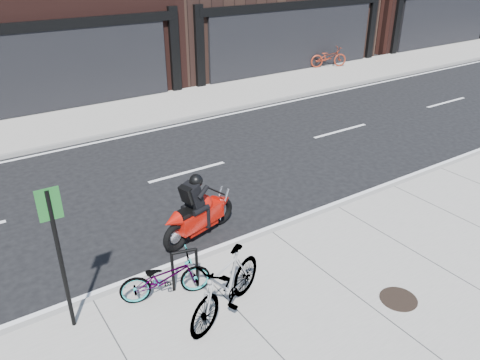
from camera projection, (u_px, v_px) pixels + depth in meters
ground at (225, 201)px, 11.83m from camera, size 120.00×120.00×0.00m
sidewalk_near at (378, 315)px, 8.07m from camera, size 60.00×6.00×0.13m
sidewalk_far at (116, 116)px, 17.57m from camera, size 60.00×3.50×0.13m
bike_rack at (185, 266)px, 8.40m from camera, size 0.48×0.17×0.83m
bicycle_front at (165, 277)px, 8.22m from camera, size 1.71×0.99×0.85m
bicycle_rear at (226, 285)px, 7.77m from camera, size 2.02×1.29×1.18m
motorcycle at (202, 210)px, 10.17m from camera, size 2.03×0.82×1.55m
bicycle_far at (329, 57)px, 24.15m from camera, size 2.04×1.29×1.01m
manhole_cover at (398, 299)px, 8.32m from camera, size 0.70×0.70×0.02m
sign_post at (58, 248)px, 7.10m from camera, size 0.34×0.07×2.55m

